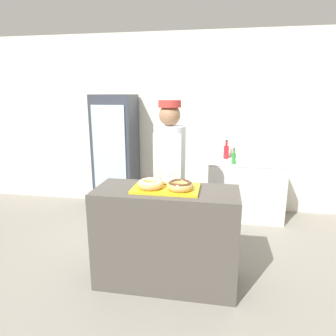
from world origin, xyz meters
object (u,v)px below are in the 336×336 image
donut_chocolate_glaze (180,185)px  bottle_green (234,158)px  beverage_fridge (116,154)px  serving_tray (166,188)px  brownie_back_right (181,183)px  donut_mini_center (168,181)px  bottle_red (226,151)px  donut_light_glaze (151,184)px  brownie_back_left (156,181)px  baker_person (170,175)px  chest_freezer (245,189)px

donut_chocolate_glaze → bottle_green: size_ratio=1.08×
beverage_fridge → bottle_green: (1.77, -0.17, 0.04)m
bottle_green → donut_chocolate_glaze: bearing=-107.9°
serving_tray → brownie_back_right: size_ratio=6.90×
beverage_fridge → bottle_green: beverage_fridge is taller
serving_tray → donut_mini_center: bearing=90.0°
bottle_red → donut_light_glaze: bearing=-109.4°
brownie_back_left → brownie_back_right: same height
brownie_back_right → beverage_fridge: (-1.23, 1.66, -0.09)m
serving_tray → baker_person: 0.57m
chest_freezer → bottle_red: 0.63m
brownie_back_left → chest_freezer: (0.98, 1.66, -0.56)m
donut_light_glaze → donut_mini_center: donut_light_glaze is taller
beverage_fridge → donut_light_glaze: bearing=-61.8°
brownie_back_right → chest_freezer: size_ratio=0.08×
donut_light_glaze → bottle_red: 2.11m
donut_mini_center → brownie_back_right: donut_mini_center is taller
brownie_back_left → chest_freezer: brownie_back_left is taller
serving_tray → brownie_back_left: brownie_back_left is taller
donut_light_glaze → serving_tray: bearing=19.0°
bottle_green → bottle_red: bearing=106.1°
chest_freezer → bottle_green: bottle_green is taller
brownie_back_left → baker_person: 0.46m
serving_tray → bottle_red: bottle_red is taller
baker_person → bottle_green: 1.27m
baker_person → bottle_red: 1.52m
serving_tray → bottle_red: 2.02m
bottle_red → donut_mini_center: bearing=-107.2°
donut_mini_center → bottle_green: (0.67, 1.48, -0.06)m
serving_tray → brownie_back_right: brownie_back_right is taller
brownie_back_left → beverage_fridge: size_ratio=0.05×
donut_chocolate_glaze → bottle_red: 2.04m
chest_freezer → brownie_back_right: bearing=-114.0°
brownie_back_right → bottle_green: bottle_green is taller
donut_light_glaze → brownie_back_left: bearing=84.2°
donut_light_glaze → baker_person: bearing=83.4°
donut_light_glaze → brownie_back_left: size_ratio=2.75×
donut_chocolate_glaze → bottle_red: (0.43, 1.99, -0.05)m
brownie_back_left → bottle_red: size_ratio=0.31×
serving_tray → beverage_fridge: bearing=122.1°
donut_mini_center → bottle_red: bottle_red is taller
brownie_back_right → brownie_back_left: bearing=180.0°
chest_freezer → baker_person: bearing=-127.2°
brownie_back_right → beverage_fridge: 2.06m
donut_light_glaze → donut_chocolate_glaze: size_ratio=1.00×
brownie_back_right → chest_freezer: 1.90m
serving_tray → donut_chocolate_glaze: size_ratio=2.51×
serving_tray → donut_light_glaze: 0.15m
donut_light_glaze → brownie_back_right: bearing=32.3°
serving_tray → brownie_back_right: 0.17m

